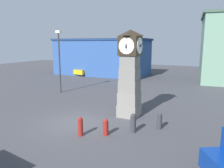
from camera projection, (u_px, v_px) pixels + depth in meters
The scene contains 9 objects.
ground_plane at pixel (76, 123), 13.24m from camera, with size 77.56×77.56×0.00m, color #424247.
clock_tower at pixel (130, 75), 14.01m from camera, with size 1.64×1.67×5.60m.
bollard_near_tower at pixel (159, 121), 12.28m from camera, with size 0.29×0.29×0.93m.
bollard_mid_row at pixel (133, 123), 11.80m from camera, with size 0.32×0.32×1.04m.
bollard_far_row at pixel (106, 127), 11.43m from camera, with size 0.29×0.29×0.88m.
bollard_end_row at pixel (80, 126), 11.32m from camera, with size 0.26×0.26×1.01m.
car_far_lot at pixel (87, 70), 33.48m from camera, with size 2.36×4.08×1.49m.
street_lamp_near_road at pixel (59, 57), 20.88m from camera, with size 0.50×0.24×5.96m.
warehouse_blue_far at pixel (103, 57), 33.91m from camera, with size 14.39×7.26×5.48m.
Camera 1 is at (7.46, -10.38, 4.74)m, focal length 35.00 mm.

